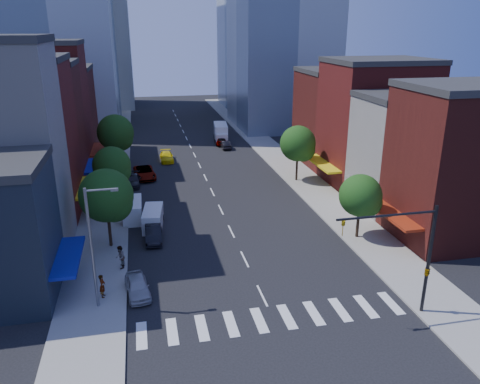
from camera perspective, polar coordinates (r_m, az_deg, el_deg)
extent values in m
plane|color=black|center=(36.20, 2.72, -12.51)|extent=(220.00, 220.00, 0.00)
cube|color=gray|center=(72.31, -15.27, 3.49)|extent=(5.00, 120.00, 0.15)
cube|color=gray|center=(75.07, 4.16, 4.72)|extent=(5.00, 120.00, 0.15)
cube|color=silver|center=(33.79, 4.06, -15.12)|extent=(19.00, 3.00, 0.01)
cube|color=maroon|center=(52.93, -26.10, 5.32)|extent=(12.00, 9.00, 16.00)
cube|color=#521914|center=(61.13, -24.31, 6.78)|extent=(12.00, 8.00, 15.00)
cube|color=maroon|center=(69.16, -23.09, 9.09)|extent=(12.00, 9.00, 17.00)
cube|color=#521914|center=(78.71, -21.73, 8.88)|extent=(12.00, 10.00, 13.00)
cube|color=#521914|center=(47.96, 25.77, 2.83)|extent=(12.00, 9.00, 14.00)
cube|color=#B3AEA5|center=(54.88, 20.35, 4.39)|extent=(12.00, 8.00, 12.00)
cube|color=maroon|center=(62.12, 16.16, 7.91)|extent=(12.00, 10.00, 15.00)
cube|color=#521914|center=(71.10, 12.33, 8.80)|extent=(12.00, 10.00, 13.00)
cylinder|color=black|center=(34.69, 22.03, -7.71)|extent=(0.24, 0.24, 8.00)
cylinder|color=black|center=(31.46, 17.54, -2.75)|extent=(7.00, 0.16, 0.16)
imported|color=gold|center=(30.37, 12.47, -4.32)|extent=(0.22, 0.18, 1.10)
imported|color=gold|center=(35.04, 21.86, -8.88)|extent=(0.48, 2.24, 0.90)
cylinder|color=slate|center=(34.10, -17.64, -6.70)|extent=(0.20, 0.20, 9.00)
cylinder|color=slate|center=(32.40, -16.65, 0.25)|extent=(2.00, 0.14, 0.14)
cube|color=slate|center=(32.35, -15.06, 0.28)|extent=(0.50, 0.25, 0.18)
cylinder|color=black|center=(44.18, -15.65, -3.99)|extent=(0.28, 0.28, 3.92)
sphere|color=#133F12|center=(43.13, -16.00, -0.40)|extent=(4.80, 4.80, 4.80)
sphere|color=#133F12|center=(43.04, -15.14, -1.36)|extent=(3.36, 3.36, 3.36)
cylinder|color=black|center=(54.51, -15.12, 0.41)|extent=(0.28, 0.28, 3.64)
sphere|color=#133F12|center=(53.71, -15.38, 3.16)|extent=(4.20, 4.20, 4.20)
sphere|color=#133F12|center=(53.56, -14.69, 2.45)|extent=(2.94, 2.94, 2.94)
cylinder|color=black|center=(67.84, -14.72, 4.41)|extent=(0.28, 0.28, 4.20)
sphere|color=#133F12|center=(67.12, -14.95, 7.01)|extent=(5.00, 5.00, 5.00)
sphere|color=#133F12|center=(66.96, -14.38, 6.37)|extent=(3.50, 3.50, 3.50)
cylinder|color=black|center=(45.83, 14.20, -3.37)|extent=(0.28, 0.28, 3.36)
sphere|color=#133F12|center=(44.94, 14.46, -0.40)|extent=(4.00, 4.00, 4.00)
sphere|color=#133F12|center=(45.16, 15.25, -1.19)|extent=(2.80, 2.80, 2.80)
cylinder|color=black|center=(61.39, 6.95, 3.22)|extent=(0.28, 0.28, 3.92)
sphere|color=#133F12|center=(60.64, 7.06, 5.89)|extent=(4.60, 4.60, 4.60)
sphere|color=#133F12|center=(60.73, 7.66, 5.20)|extent=(3.22, 3.22, 3.22)
imported|color=#A1A1A6|center=(36.79, -12.40, -11.16)|extent=(2.17, 4.28, 1.39)
imported|color=black|center=(45.13, -10.51, -5.00)|extent=(1.57, 4.31, 1.41)
imported|color=#999999|center=(63.81, -11.55, 2.33)|extent=(3.13, 5.76, 1.53)
imported|color=black|center=(61.14, -12.92, 1.38)|extent=(2.12, 4.70, 1.34)
cube|color=silver|center=(48.01, -10.56, -3.16)|extent=(2.35, 4.71, 1.90)
cube|color=black|center=(46.33, -10.76, -3.66)|extent=(1.77, 1.10, 0.81)
cylinder|color=black|center=(46.94, -11.66, -4.61)|extent=(0.31, 0.71, 0.69)
cylinder|color=black|center=(46.77, -9.67, -4.57)|extent=(0.31, 0.71, 0.69)
cylinder|color=black|center=(49.75, -11.30, -3.17)|extent=(0.31, 0.71, 0.69)
cylinder|color=black|center=(49.59, -9.43, -3.12)|extent=(0.31, 0.71, 0.69)
cube|color=white|center=(50.42, -12.95, -2.15)|extent=(1.98, 4.79, 2.00)
cube|color=black|center=(48.63, -13.01, -2.61)|extent=(1.78, 0.98, 0.86)
cylinder|color=black|center=(49.21, -13.92, -3.62)|extent=(0.25, 0.73, 0.72)
cylinder|color=black|center=(49.13, -11.92, -3.49)|extent=(0.25, 0.73, 0.72)
cylinder|color=black|center=(52.21, -13.80, -2.24)|extent=(0.25, 0.73, 0.72)
cylinder|color=black|center=(52.14, -11.93, -2.12)|extent=(0.25, 0.73, 0.72)
imported|color=yellow|center=(71.43, -8.93, 4.26)|extent=(1.95, 4.72, 1.37)
imported|color=black|center=(78.25, -1.80, 5.81)|extent=(1.41, 3.99, 1.31)
imported|color=#999999|center=(80.90, -2.37, 6.34)|extent=(2.10, 4.64, 1.55)
cube|color=silver|center=(83.82, -2.37, 7.30)|extent=(2.89, 6.19, 2.94)
cube|color=silver|center=(80.51, -2.22, 6.46)|extent=(2.20, 1.88, 1.84)
cylinder|color=black|center=(81.32, -2.96, 6.14)|extent=(0.37, 0.85, 0.83)
cylinder|color=black|center=(81.43, -1.54, 6.18)|extent=(0.37, 0.85, 0.83)
cylinder|color=black|center=(85.34, -3.10, 6.78)|extent=(0.37, 0.85, 0.83)
cylinder|color=black|center=(85.45, -1.73, 6.82)|extent=(0.37, 0.85, 0.83)
imported|color=#999999|center=(36.76, -16.43, -10.92)|extent=(0.50, 0.70, 1.82)
imported|color=#999999|center=(40.35, -14.40, -7.72)|extent=(0.81, 1.01, 1.98)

